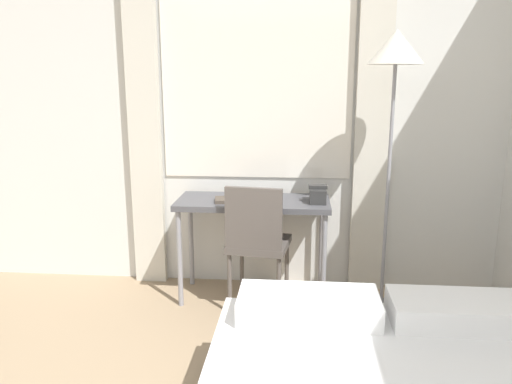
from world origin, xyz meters
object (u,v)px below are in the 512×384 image
Objects in this scene: desk at (253,210)px; book at (234,200)px; desk_chair at (257,238)px; standing_lamp at (395,79)px; telephone at (318,194)px.

desk is 3.71× the size of book.
desk_chair reaches higher than book.
book is (-0.17, 0.14, 0.23)m from desk_chair.
book is at bearing 174.86° from standing_lamp.
desk_chair is 4.87× the size of telephone.
desk is 5.87× the size of telephone.
desk_chair is at bearing -157.81° from telephone.
desk_chair is 1.37m from standing_lamp.
book is at bearing -177.21° from telephone.
standing_lamp is at bearing -5.14° from book.
telephone is 0.58m from book.
desk_chair is at bearing -176.98° from standing_lamp.
telephone is (-0.45, 0.12, -0.78)m from standing_lamp.
telephone is at bearing 2.79° from book.
book is (-0.13, -0.06, 0.09)m from desk.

